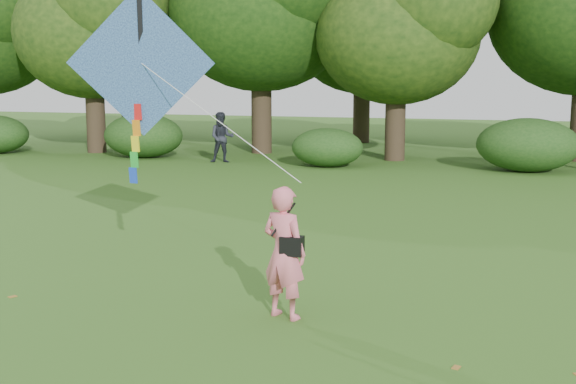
% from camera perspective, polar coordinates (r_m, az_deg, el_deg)
% --- Properties ---
extents(ground, '(100.00, 100.00, 0.00)m').
position_cam_1_polar(ground, '(9.53, -0.29, -10.95)').
color(ground, '#265114').
rests_on(ground, ground).
extents(man_kite_flyer, '(0.77, 0.62, 1.82)m').
position_cam_1_polar(man_kite_flyer, '(9.80, -0.30, -4.80)').
color(man_kite_flyer, '#E86D7F').
rests_on(man_kite_flyer, ground).
extents(bystander_left, '(1.13, 1.00, 1.95)m').
position_cam_1_polar(bystander_left, '(27.97, -5.25, 4.31)').
color(bystander_left, '#252832').
rests_on(bystander_left, ground).
extents(crossbody_bag, '(0.43, 0.20, 0.72)m').
position_cam_1_polar(crossbody_bag, '(9.71, 0.29, -4.20)').
color(crossbody_bag, black).
rests_on(crossbody_bag, ground).
extents(flying_kite, '(4.20, 1.78, 3.12)m').
position_cam_1_polar(flying_kite, '(11.87, -11.53, 9.73)').
color(flying_kite, '#225F97').
rests_on(flying_kite, ground).
extents(tree_line, '(54.70, 15.30, 9.48)m').
position_cam_1_polar(tree_line, '(31.49, 16.33, 12.95)').
color(tree_line, '#3A2D1E').
rests_on(tree_line, ground).
extents(shrub_band, '(39.15, 3.22, 1.88)m').
position_cam_1_polar(shrub_band, '(26.45, 10.30, 3.68)').
color(shrub_band, '#264919').
rests_on(shrub_band, ground).
extents(fallen_leaves, '(10.20, 12.46, 0.01)m').
position_cam_1_polar(fallen_leaves, '(12.30, 18.61, -6.78)').
color(fallen_leaves, olive).
rests_on(fallen_leaves, ground).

